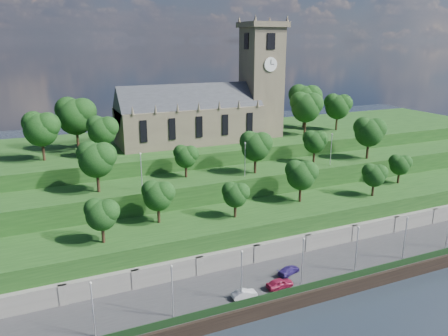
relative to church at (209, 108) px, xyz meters
name	(u,v)px	position (x,y,z in m)	size (l,w,h in m)	color
ground	(321,301)	(-0.79, -45.98, -22.52)	(320.00, 320.00, 0.00)	black
promenade	(299,276)	(-0.79, -39.98, -21.52)	(160.00, 12.00, 2.00)	#2D2D30
quay_wall	(322,295)	(-0.79, -46.03, -21.42)	(160.00, 0.50, 2.20)	black
fence	(320,284)	(-0.79, -45.38, -19.92)	(160.00, 0.10, 1.20)	#173417
retaining_wall	(280,252)	(-0.79, -34.01, -20.02)	(160.00, 2.10, 5.00)	slate
embankment_lower	(264,230)	(-0.79, -27.98, -18.52)	(160.00, 12.00, 8.00)	#194015
embankment_upper	(238,200)	(-0.79, -16.98, -16.52)	(160.00, 10.00, 12.00)	#194015
hilltop	(201,167)	(-0.79, 4.02, -15.02)	(160.00, 32.00, 15.00)	#194015
church	(209,108)	(0.00, 0.00, 0.00)	(38.60, 12.35, 27.60)	brown
trees_lower	(265,184)	(-0.59, -27.81, -9.73)	(66.70, 8.76, 8.02)	black
trees_upper	(259,143)	(3.06, -18.18, -4.81)	(64.46, 8.20, 9.23)	black
trees_hilltop	(219,110)	(1.98, -0.67, -0.50)	(77.05, 16.54, 11.34)	black
lamp_posts_promenade	(303,258)	(-2.79, -43.48, -16.13)	(60.36, 0.36, 7.58)	#B2B2B7
lamp_posts_upper	(245,156)	(-0.79, -19.98, -6.58)	(40.36, 0.36, 6.71)	#B2B2B7
car_left	(280,283)	(-6.26, -43.04, -19.81)	(1.68, 4.18, 1.43)	#9E1A3E
car_middle	(244,294)	(-12.21, -43.30, -19.92)	(1.28, 3.67, 1.21)	silver
car_right	(289,270)	(-2.93, -40.13, -19.92)	(1.69, 4.15, 1.20)	navy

